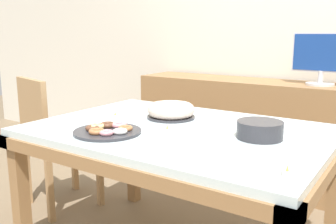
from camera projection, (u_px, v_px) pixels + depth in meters
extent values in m
cube|color=silver|center=(282.00, 25.00, 3.10)|extent=(8.00, 0.10, 2.60)
cube|color=silver|center=(179.00, 131.00, 1.91)|extent=(1.47, 1.04, 0.04)
cube|color=olive|center=(114.00, 168.00, 1.52)|extent=(1.50, 0.08, 0.06)
cube|color=olive|center=(221.00, 121.00, 2.33)|extent=(1.50, 0.08, 0.06)
cube|color=olive|center=(81.00, 122.00, 2.31)|extent=(0.08, 1.07, 0.06)
cube|color=olive|center=(325.00, 167.00, 1.54)|extent=(0.08, 1.07, 0.06)
cube|color=olive|center=(21.00, 203.00, 1.98)|extent=(0.07, 0.07, 0.70)
cube|color=olive|center=(133.00, 155.00, 2.75)|extent=(0.07, 0.07, 0.70)
cube|color=olive|center=(334.00, 201.00, 2.00)|extent=(0.07, 0.07, 0.70)
cube|color=tan|center=(61.00, 142.00, 2.66)|extent=(0.51, 0.51, 0.04)
cube|color=tan|center=(33.00, 113.00, 2.49)|extent=(0.40, 0.13, 0.45)
cube|color=tan|center=(100.00, 176.00, 2.70)|extent=(0.05, 0.05, 0.45)
cube|color=tan|center=(75.00, 162.00, 2.98)|extent=(0.05, 0.05, 0.45)
cube|color=tan|center=(50.00, 190.00, 2.45)|extent=(0.05, 0.05, 0.45)
cube|color=tan|center=(27.00, 174.00, 2.73)|extent=(0.05, 0.05, 0.45)
cube|color=olive|center=(264.00, 134.00, 3.03)|extent=(2.17, 0.44, 0.86)
cylinder|color=silver|center=(320.00, 84.00, 2.73)|extent=(0.20, 0.20, 0.02)
cylinder|color=silver|center=(320.00, 77.00, 2.72)|extent=(0.04, 0.04, 0.09)
cube|color=silver|center=(323.00, 52.00, 2.68)|extent=(0.42, 0.02, 0.28)
cube|color=navy|center=(322.00, 53.00, 2.67)|extent=(0.40, 0.00, 0.26)
cylinder|color=#333338|center=(171.00, 117.00, 2.12)|extent=(0.27, 0.27, 0.01)
torus|color=beige|center=(171.00, 110.00, 2.11)|extent=(0.27, 0.27, 0.07)
cylinder|color=#333338|center=(108.00, 132.00, 1.80)|extent=(0.33, 0.33, 0.01)
torus|color=white|center=(120.00, 131.00, 1.74)|extent=(0.07, 0.07, 0.02)
torus|color=#B27042|center=(126.00, 128.00, 1.80)|extent=(0.07, 0.07, 0.02)
torus|color=pink|center=(119.00, 125.00, 1.86)|extent=(0.08, 0.08, 0.02)
torus|color=brown|center=(108.00, 125.00, 1.86)|extent=(0.07, 0.07, 0.02)
torus|color=#EAD184|center=(97.00, 126.00, 1.84)|extent=(0.08, 0.08, 0.02)
torus|color=brown|center=(92.00, 128.00, 1.79)|extent=(0.07, 0.07, 0.02)
torus|color=#B27042|center=(97.00, 131.00, 1.73)|extent=(0.08, 0.08, 0.02)
torus|color=pink|center=(106.00, 133.00, 1.72)|extent=(0.07, 0.07, 0.02)
cylinder|color=#333338|center=(259.00, 137.00, 1.71)|extent=(0.21, 0.21, 0.01)
cylinder|color=#333338|center=(260.00, 135.00, 1.71)|extent=(0.21, 0.21, 0.01)
cylinder|color=#333338|center=(260.00, 133.00, 1.71)|extent=(0.21, 0.21, 0.01)
cylinder|color=#333338|center=(260.00, 131.00, 1.70)|extent=(0.21, 0.21, 0.01)
cylinder|color=#333338|center=(260.00, 129.00, 1.70)|extent=(0.21, 0.21, 0.01)
cylinder|color=#333338|center=(260.00, 127.00, 1.70)|extent=(0.21, 0.21, 0.01)
cylinder|color=#333338|center=(260.00, 124.00, 1.70)|extent=(0.21, 0.21, 0.01)
cylinder|color=#333338|center=(260.00, 122.00, 1.70)|extent=(0.21, 0.21, 0.01)
cylinder|color=silver|center=(287.00, 173.00, 1.26)|extent=(0.04, 0.04, 0.02)
cylinder|color=white|center=(287.00, 171.00, 1.26)|extent=(0.03, 0.03, 0.00)
cone|color=#F9B74C|center=(287.00, 168.00, 1.26)|extent=(0.01, 0.01, 0.02)
cylinder|color=silver|center=(115.00, 116.00, 2.13)|extent=(0.04, 0.04, 0.02)
cylinder|color=white|center=(115.00, 115.00, 2.13)|extent=(0.03, 0.03, 0.00)
cone|color=#F9B74C|center=(115.00, 113.00, 2.13)|extent=(0.01, 0.01, 0.02)
cylinder|color=silver|center=(168.00, 130.00, 1.82)|extent=(0.04, 0.04, 0.02)
cylinder|color=white|center=(168.00, 129.00, 1.82)|extent=(0.03, 0.03, 0.00)
cone|color=#F9B74C|center=(168.00, 127.00, 1.82)|extent=(0.01, 0.01, 0.02)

